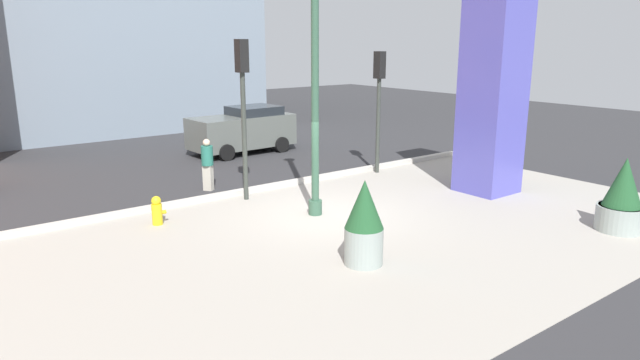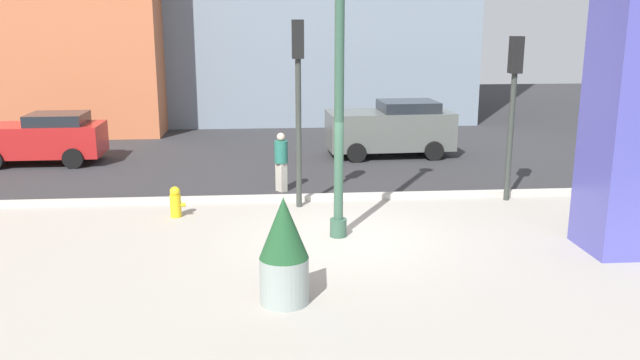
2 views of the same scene
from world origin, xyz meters
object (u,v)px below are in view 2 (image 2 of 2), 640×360
at_px(fire_hydrant, 176,202).
at_px(traffic_light_corner, 513,90).
at_px(potted_plant_mid_plaza, 284,251).
at_px(pedestrian_on_sidewalk, 281,159).
at_px(lamp_post, 339,62).
at_px(traffic_light_far_side, 298,83).
at_px(car_curb_west, 391,128).
at_px(art_pillar_blue, 637,91).
at_px(car_curb_east, 43,138).

distance_m(fire_hydrant, traffic_light_corner, 8.73).
height_order(potted_plant_mid_plaza, pedestrian_on_sidewalk, potted_plant_mid_plaza).
distance_m(potted_plant_mid_plaza, traffic_light_corner, 8.59).
bearing_deg(potted_plant_mid_plaza, traffic_light_corner, 45.00).
distance_m(lamp_post, traffic_light_far_side, 2.59).
relative_size(potted_plant_mid_plaza, car_curb_west, 0.42).
xyz_separation_m(traffic_light_corner, car_curb_west, (-1.91, 6.00, -1.88)).
bearing_deg(traffic_light_corner, art_pillar_blue, -76.38).
bearing_deg(art_pillar_blue, lamp_post, 166.97).
distance_m(traffic_light_corner, car_curb_west, 6.57).
bearing_deg(potted_plant_mid_plaza, traffic_light_far_side, 84.68).
bearing_deg(traffic_light_far_side, potted_plant_mid_plaza, -95.32).
distance_m(potted_plant_mid_plaza, car_curb_west, 12.57).
distance_m(art_pillar_blue, fire_hydrant, 10.17).
height_order(potted_plant_mid_plaza, traffic_light_corner, traffic_light_corner).
relative_size(car_curb_west, car_curb_east, 1.09).
height_order(car_curb_west, pedestrian_on_sidewalk, car_curb_west).
bearing_deg(lamp_post, car_curb_east, 136.57).
height_order(potted_plant_mid_plaza, traffic_light_far_side, traffic_light_far_side).
height_order(fire_hydrant, traffic_light_corner, traffic_light_corner).
relative_size(potted_plant_mid_plaza, traffic_light_far_side, 0.40).
xyz_separation_m(lamp_post, traffic_light_corner, (4.66, 2.59, -0.89)).
bearing_deg(fire_hydrant, car_curb_east, 127.86).
xyz_separation_m(traffic_light_corner, pedestrian_on_sidewalk, (-5.78, 1.43, -1.95)).
bearing_deg(fire_hydrant, traffic_light_far_side, 12.58).
distance_m(traffic_light_far_side, car_curb_east, 10.19).
bearing_deg(traffic_light_far_side, lamp_post, -73.29).
bearing_deg(traffic_light_far_side, car_curb_east, 143.79).
bearing_deg(car_curb_west, lamp_post, -107.79).
bearing_deg(traffic_light_far_side, art_pillar_blue, -30.32).
bearing_deg(art_pillar_blue, fire_hydrant, 161.83).
relative_size(art_pillar_blue, car_curb_west, 1.50).
distance_m(fire_hydrant, pedestrian_on_sidewalk, 3.45).
xyz_separation_m(traffic_light_corner, traffic_light_far_side, (-5.39, -0.19, 0.24)).
bearing_deg(art_pillar_blue, potted_plant_mid_plaza, -163.51).
bearing_deg(traffic_light_corner, traffic_light_far_side, -178.01).
xyz_separation_m(fire_hydrant, car_curb_west, (6.42, 6.84, 0.59)).
bearing_deg(car_curb_west, fire_hydrant, -133.20).
relative_size(potted_plant_mid_plaza, traffic_light_corner, 0.43).
distance_m(lamp_post, fire_hydrant, 5.27).
bearing_deg(car_curb_west, pedestrian_on_sidewalk, -130.31).
xyz_separation_m(potted_plant_mid_plaza, fire_hydrant, (-2.41, 5.07, -0.53)).
bearing_deg(traffic_light_far_side, fire_hydrant, -167.42).
distance_m(car_curb_west, car_curb_east, 11.51).
bearing_deg(car_curb_east, pedestrian_on_sidewalk, -29.18).
bearing_deg(fire_hydrant, car_curb_west, 46.80).
relative_size(lamp_post, traffic_light_far_side, 1.67).
distance_m(traffic_light_corner, car_curb_east, 14.70).
distance_m(potted_plant_mid_plaza, pedestrian_on_sidewalk, 7.35).
distance_m(car_curb_west, pedestrian_on_sidewalk, 5.99).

